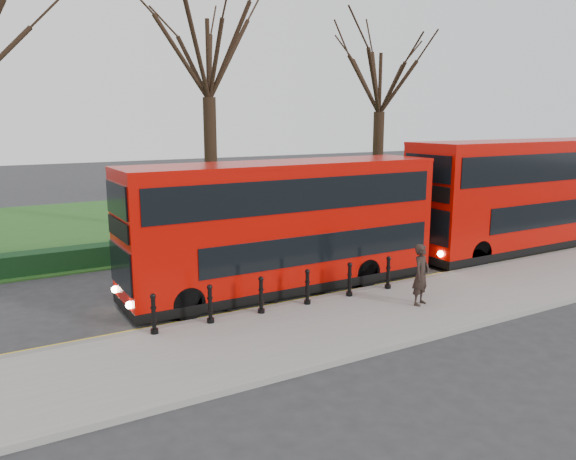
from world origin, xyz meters
TOP-DOWN VIEW (x-y plane):
  - ground at (0.00, 0.00)m, footprint 120.00×120.00m
  - pavement at (0.00, -3.00)m, footprint 60.00×4.00m
  - kerb at (0.00, -1.00)m, footprint 60.00×0.25m
  - grass_verge at (0.00, 15.00)m, footprint 60.00×18.00m
  - hedge at (0.00, 6.80)m, footprint 60.00×0.90m
  - yellow_line_outer at (0.00, -0.70)m, footprint 60.00×0.10m
  - yellow_line_inner at (0.00, -0.50)m, footprint 60.00×0.10m
  - tree_mid at (2.00, 10.00)m, footprint 7.51×7.51m
  - tree_right at (12.00, 10.00)m, footprint 6.82×6.82m
  - bollard_row at (-0.55, -1.35)m, footprint 7.77×0.15m
  - bus_lead at (0.56, 0.60)m, footprint 10.43×2.40m
  - bus_rear at (12.30, 0.48)m, footprint 11.57×2.66m
  - pedestrian at (3.04, -3.05)m, footprint 0.77×0.64m

SIDE VIEW (x-z plane):
  - ground at x=0.00m, z-range 0.00..0.00m
  - yellow_line_outer at x=0.00m, z-range 0.00..0.01m
  - yellow_line_inner at x=0.00m, z-range 0.00..0.01m
  - grass_verge at x=0.00m, z-range 0.00..0.06m
  - pavement at x=0.00m, z-range 0.00..0.15m
  - kerb at x=0.00m, z-range -0.01..0.15m
  - hedge at x=0.00m, z-range 0.00..0.80m
  - bollard_row at x=-0.55m, z-range 0.15..1.15m
  - pedestrian at x=3.04m, z-range 0.15..1.95m
  - bus_lead at x=0.56m, z-range 0.02..4.17m
  - bus_rear at x=12.30m, z-range 0.02..4.62m
  - tree_right at x=12.00m, z-range 2.41..13.07m
  - tree_mid at x=2.00m, z-range 2.67..14.40m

